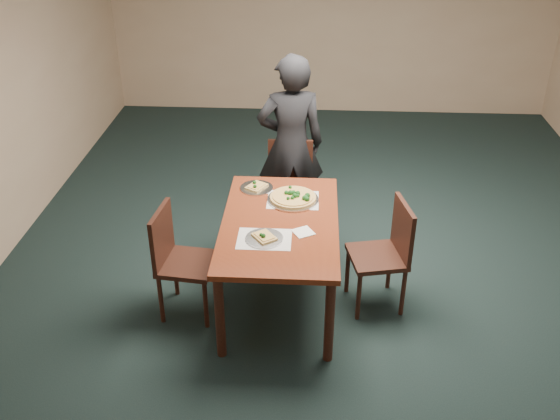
# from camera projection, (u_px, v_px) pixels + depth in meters

# --- Properties ---
(ground) EXTENTS (8.00, 8.00, 0.00)m
(ground) POSITION_uv_depth(u_px,v_px,m) (334.00, 271.00, 5.52)
(ground) COLOR black
(ground) RESTS_ON ground
(room_shell) EXTENTS (8.00, 8.00, 8.00)m
(room_shell) POSITION_uv_depth(u_px,v_px,m) (344.00, 82.00, 4.66)
(room_shell) COLOR tan
(room_shell) RESTS_ON ground
(dining_table) EXTENTS (0.90, 1.50, 0.75)m
(dining_table) POSITION_uv_depth(u_px,v_px,m) (280.00, 231.00, 4.87)
(dining_table) COLOR #5D2312
(dining_table) RESTS_ON ground
(chair_far) EXTENTS (0.42, 0.42, 0.91)m
(chair_far) POSITION_uv_depth(u_px,v_px,m) (290.00, 183.00, 5.88)
(chair_far) COLOR black
(chair_far) RESTS_ON ground
(chair_left) EXTENTS (0.47, 0.47, 0.91)m
(chair_left) POSITION_uv_depth(u_px,v_px,m) (178.00, 256.00, 4.82)
(chair_left) COLOR black
(chair_left) RESTS_ON ground
(chair_right) EXTENTS (0.50, 0.50, 0.91)m
(chair_right) POSITION_uv_depth(u_px,v_px,m) (387.00, 249.00, 4.90)
(chair_right) COLOR black
(chair_right) RESTS_ON ground
(diner) EXTENTS (0.69, 0.51, 1.72)m
(diner) POSITION_uv_depth(u_px,v_px,m) (291.00, 145.00, 5.80)
(diner) COLOR black
(diner) RESTS_ON ground
(placemat_main) EXTENTS (0.42, 0.32, 0.00)m
(placemat_main) POSITION_uv_depth(u_px,v_px,m) (293.00, 200.00, 5.11)
(placemat_main) COLOR white
(placemat_main) RESTS_ON dining_table
(placemat_near) EXTENTS (0.40, 0.30, 0.00)m
(placemat_near) POSITION_uv_depth(u_px,v_px,m) (264.00, 239.00, 4.60)
(placemat_near) COLOR white
(placemat_near) RESTS_ON dining_table
(pizza_pan) EXTENTS (0.42, 0.42, 0.08)m
(pizza_pan) POSITION_uv_depth(u_px,v_px,m) (294.00, 198.00, 5.10)
(pizza_pan) COLOR silver
(pizza_pan) RESTS_ON dining_table
(slice_plate_near) EXTENTS (0.28, 0.28, 0.06)m
(slice_plate_near) POSITION_uv_depth(u_px,v_px,m) (264.00, 238.00, 4.59)
(slice_plate_near) COLOR silver
(slice_plate_near) RESTS_ON dining_table
(slice_plate_far) EXTENTS (0.28, 0.28, 0.06)m
(slice_plate_far) POSITION_uv_depth(u_px,v_px,m) (256.00, 187.00, 5.28)
(slice_plate_far) COLOR silver
(slice_plate_far) RESTS_ON dining_table
(napkin) EXTENTS (0.19, 0.19, 0.01)m
(napkin) POSITION_uv_depth(u_px,v_px,m) (303.00, 232.00, 4.68)
(napkin) COLOR white
(napkin) RESTS_ON dining_table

